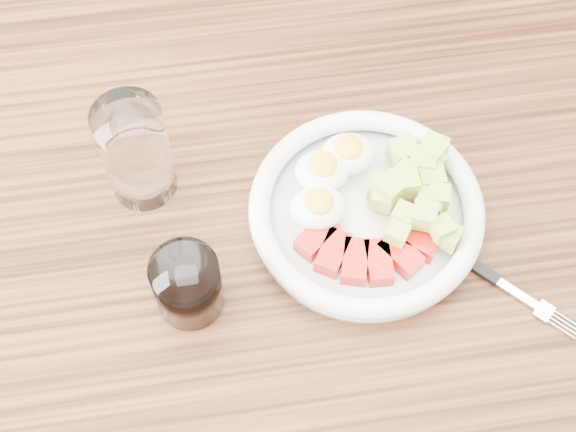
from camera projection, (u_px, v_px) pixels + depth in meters
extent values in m
plane|color=brown|center=(294.00, 420.00, 1.53)|extent=(4.00, 4.00, 0.00)
cube|color=#593118|center=(298.00, 245.00, 0.87)|extent=(1.50, 0.90, 0.04)
cylinder|color=white|center=(365.00, 217.00, 0.86)|extent=(0.24, 0.24, 0.01)
torus|color=white|center=(366.00, 209.00, 0.84)|extent=(0.25, 0.25, 0.02)
cube|color=#B7140B|center=(317.00, 238.00, 0.83)|extent=(0.05, 0.05, 0.02)
cube|color=#B7140B|center=(333.00, 253.00, 0.82)|extent=(0.05, 0.05, 0.02)
cube|color=#B7140B|center=(355.00, 262.00, 0.81)|extent=(0.04, 0.05, 0.02)
cube|color=#B7140B|center=(378.00, 263.00, 0.81)|extent=(0.03, 0.05, 0.02)
cube|color=#B7140B|center=(400.00, 255.00, 0.82)|extent=(0.05, 0.05, 0.02)
cube|color=#B7140B|center=(417.00, 242.00, 0.82)|extent=(0.05, 0.05, 0.02)
cube|color=#B7140B|center=(425.00, 223.00, 0.83)|extent=(0.05, 0.05, 0.02)
ellipsoid|color=white|center=(322.00, 171.00, 0.85)|extent=(0.06, 0.05, 0.03)
ellipsoid|color=yellow|center=(323.00, 164.00, 0.84)|extent=(0.03, 0.03, 0.01)
ellipsoid|color=white|center=(348.00, 154.00, 0.86)|extent=(0.06, 0.05, 0.03)
ellipsoid|color=yellow|center=(348.00, 147.00, 0.85)|extent=(0.03, 0.03, 0.01)
ellipsoid|color=white|center=(318.00, 208.00, 0.83)|extent=(0.06, 0.05, 0.03)
ellipsoid|color=yellow|center=(319.00, 201.00, 0.82)|extent=(0.03, 0.03, 0.01)
cube|color=#A9BC48|center=(429.00, 203.00, 0.83)|extent=(0.04, 0.04, 0.03)
cube|color=#A9BC48|center=(406.00, 175.00, 0.85)|extent=(0.03, 0.03, 0.02)
cube|color=#A9BC48|center=(383.00, 198.00, 0.84)|extent=(0.03, 0.03, 0.02)
cube|color=#A9BC48|center=(434.00, 158.00, 0.85)|extent=(0.02, 0.02, 0.02)
cube|color=#A9BC48|center=(442.00, 229.00, 0.80)|extent=(0.03, 0.03, 0.02)
cube|color=#A9BC48|center=(433.00, 150.00, 0.85)|extent=(0.04, 0.04, 0.03)
cube|color=#A9BC48|center=(427.00, 206.00, 0.84)|extent=(0.03, 0.03, 0.02)
cube|color=#A9BC48|center=(422.00, 163.00, 0.85)|extent=(0.03, 0.03, 0.03)
cube|color=#A9BC48|center=(403.00, 153.00, 0.87)|extent=(0.03, 0.03, 0.03)
cube|color=#A9BC48|center=(433.00, 151.00, 0.85)|extent=(0.03, 0.03, 0.02)
cube|color=#A9BC48|center=(424.00, 215.00, 0.81)|extent=(0.03, 0.03, 0.02)
cube|color=#A9BC48|center=(406.00, 183.00, 0.83)|extent=(0.02, 0.02, 0.02)
cube|color=#A9BC48|center=(430.00, 179.00, 0.84)|extent=(0.03, 0.03, 0.03)
cube|color=#A9BC48|center=(404.00, 216.00, 0.82)|extent=(0.03, 0.03, 0.02)
cube|color=#A9BC48|center=(448.00, 236.00, 0.81)|extent=(0.03, 0.03, 0.02)
cube|color=#A9BC48|center=(390.00, 189.00, 0.82)|extent=(0.04, 0.04, 0.03)
cube|color=#A9BC48|center=(397.00, 234.00, 0.81)|extent=(0.03, 0.03, 0.02)
cube|color=#A9BC48|center=(381.00, 188.00, 0.85)|extent=(0.03, 0.03, 0.02)
cube|color=#A9BC48|center=(438.00, 197.00, 0.83)|extent=(0.03, 0.03, 0.02)
cube|color=black|center=(463.00, 259.00, 0.84)|extent=(0.07, 0.07, 0.01)
cube|color=silver|center=(519.00, 295.00, 0.82)|extent=(0.04, 0.04, 0.00)
cube|color=silver|center=(544.00, 311.00, 0.81)|extent=(0.03, 0.03, 0.00)
cylinder|color=silver|center=(561.00, 330.00, 0.80)|extent=(0.02, 0.02, 0.00)
cylinder|color=silver|center=(564.00, 326.00, 0.80)|extent=(0.02, 0.02, 0.00)
cylinder|color=silver|center=(566.00, 323.00, 0.80)|extent=(0.02, 0.02, 0.00)
cylinder|color=silver|center=(568.00, 319.00, 0.80)|extent=(0.02, 0.02, 0.00)
cylinder|color=white|center=(136.00, 152.00, 0.83)|extent=(0.07, 0.07, 0.13)
cylinder|color=white|center=(188.00, 285.00, 0.78)|extent=(0.07, 0.07, 0.08)
cylinder|color=black|center=(188.00, 286.00, 0.79)|extent=(0.06, 0.06, 0.07)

